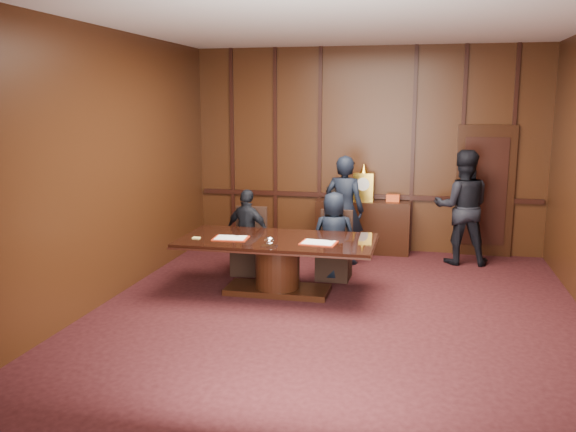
# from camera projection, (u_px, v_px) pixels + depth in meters

# --- Properties ---
(room) EXTENTS (7.00, 7.04, 3.50)m
(room) POSITION_uv_depth(u_px,v_px,m) (345.00, 174.00, 7.28)
(room) COLOR black
(room) RESTS_ON ground
(sideboard) EXTENTS (1.60, 0.45, 1.54)m
(sideboard) POSITION_uv_depth(u_px,v_px,m) (363.00, 224.00, 10.52)
(sideboard) COLOR black
(sideboard) RESTS_ON ground
(conference_table) EXTENTS (2.62, 1.32, 0.76)m
(conference_table) POSITION_uv_depth(u_px,v_px,m) (278.00, 257.00, 8.24)
(conference_table) COLOR black
(conference_table) RESTS_ON ground
(folder_left) EXTENTS (0.48, 0.36, 0.02)m
(folder_left) POSITION_uv_depth(u_px,v_px,m) (231.00, 238.00, 8.19)
(folder_left) COLOR #A9260F
(folder_left) RESTS_ON conference_table
(folder_right) EXTENTS (0.49, 0.37, 0.02)m
(folder_right) POSITION_uv_depth(u_px,v_px,m) (319.00, 243.00, 7.92)
(folder_right) COLOR #A9260F
(folder_right) RESTS_ON conference_table
(inkstand) EXTENTS (0.20, 0.14, 0.12)m
(inkstand) POSITION_uv_depth(u_px,v_px,m) (269.00, 242.00, 7.75)
(inkstand) COLOR white
(inkstand) RESTS_ON conference_table
(notepad) EXTENTS (0.10, 0.07, 0.01)m
(notepad) POSITION_uv_depth(u_px,v_px,m) (196.00, 238.00, 8.21)
(notepad) COLOR #F9DE7A
(notepad) RESTS_ON conference_table
(chair_left) EXTENTS (0.51, 0.51, 0.99)m
(chair_left) POSITION_uv_depth(u_px,v_px,m) (249.00, 254.00, 9.26)
(chair_left) COLOR black
(chair_left) RESTS_ON ground
(chair_right) EXTENTS (0.49, 0.49, 0.99)m
(chair_right) POSITION_uv_depth(u_px,v_px,m) (334.00, 259.00, 8.98)
(chair_right) COLOR black
(chair_right) RESTS_ON ground
(signatory_left) EXTENTS (0.82, 0.52, 1.29)m
(signatory_left) POSITION_uv_depth(u_px,v_px,m) (248.00, 232.00, 9.12)
(signatory_left) COLOR black
(signatory_left) RESTS_ON ground
(signatory_right) EXTENTS (0.70, 0.53, 1.30)m
(signatory_right) POSITION_uv_depth(u_px,v_px,m) (334.00, 236.00, 8.84)
(signatory_right) COLOR black
(signatory_right) RESTS_ON ground
(witness_left) EXTENTS (0.70, 0.53, 1.74)m
(witness_left) POSITION_uv_depth(u_px,v_px,m) (344.00, 210.00, 9.72)
(witness_left) COLOR black
(witness_left) RESTS_ON ground
(witness_right) EXTENTS (0.92, 0.73, 1.83)m
(witness_right) POSITION_uv_depth(u_px,v_px,m) (462.00, 207.00, 9.71)
(witness_right) COLOR black
(witness_right) RESTS_ON ground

